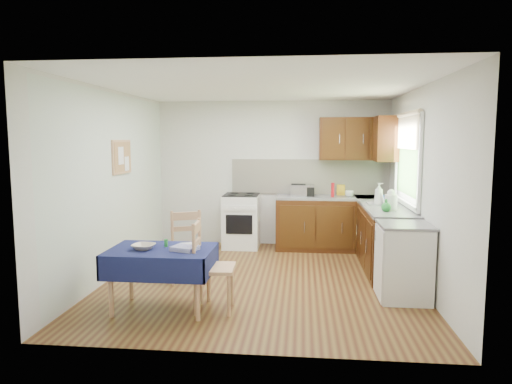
# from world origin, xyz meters

# --- Properties ---
(floor) EXTENTS (4.20, 4.20, 0.00)m
(floor) POSITION_xyz_m (0.00, 0.00, 0.00)
(floor) COLOR #492513
(floor) RESTS_ON ground
(ceiling) EXTENTS (4.00, 4.20, 0.02)m
(ceiling) POSITION_xyz_m (0.00, 0.00, 2.50)
(ceiling) COLOR white
(ceiling) RESTS_ON wall_back
(wall_back) EXTENTS (4.00, 0.02, 2.50)m
(wall_back) POSITION_xyz_m (0.00, 2.10, 1.25)
(wall_back) COLOR silver
(wall_back) RESTS_ON ground
(wall_front) EXTENTS (4.00, 0.02, 2.50)m
(wall_front) POSITION_xyz_m (0.00, -2.10, 1.25)
(wall_front) COLOR silver
(wall_front) RESTS_ON ground
(wall_left) EXTENTS (0.02, 4.20, 2.50)m
(wall_left) POSITION_xyz_m (-2.00, 0.00, 1.25)
(wall_left) COLOR silver
(wall_left) RESTS_ON ground
(wall_right) EXTENTS (0.02, 4.20, 2.50)m
(wall_right) POSITION_xyz_m (2.00, 0.00, 1.25)
(wall_right) COLOR silver
(wall_right) RESTS_ON ground
(base_cabinets) EXTENTS (1.90, 2.30, 0.86)m
(base_cabinets) POSITION_xyz_m (1.36, 1.26, 0.43)
(base_cabinets) COLOR #321608
(base_cabinets) RESTS_ON ground
(worktop_back) EXTENTS (1.90, 0.60, 0.04)m
(worktop_back) POSITION_xyz_m (1.05, 1.80, 0.88)
(worktop_back) COLOR slate
(worktop_back) RESTS_ON base_cabinets
(worktop_right) EXTENTS (0.60, 1.70, 0.04)m
(worktop_right) POSITION_xyz_m (1.70, 0.65, 0.88)
(worktop_right) COLOR slate
(worktop_right) RESTS_ON base_cabinets
(worktop_corner) EXTENTS (0.60, 0.60, 0.04)m
(worktop_corner) POSITION_xyz_m (1.70, 1.80, 0.88)
(worktop_corner) COLOR slate
(worktop_corner) RESTS_ON base_cabinets
(splashback) EXTENTS (2.70, 0.02, 0.60)m
(splashback) POSITION_xyz_m (0.65, 2.08, 1.20)
(splashback) COLOR white
(splashback) RESTS_ON wall_back
(upper_cabinets) EXTENTS (1.20, 0.85, 0.70)m
(upper_cabinets) POSITION_xyz_m (1.52, 1.80, 1.85)
(upper_cabinets) COLOR #321608
(upper_cabinets) RESTS_ON wall_back
(stove) EXTENTS (0.60, 0.61, 0.92)m
(stove) POSITION_xyz_m (-0.50, 1.80, 0.46)
(stove) COLOR white
(stove) RESTS_ON ground
(window) EXTENTS (0.04, 1.48, 1.26)m
(window) POSITION_xyz_m (1.97, 0.70, 1.65)
(window) COLOR #2D5222
(window) RESTS_ON wall_right
(fridge) EXTENTS (0.58, 0.60, 0.89)m
(fridge) POSITION_xyz_m (1.70, -0.55, 0.44)
(fridge) COLOR white
(fridge) RESTS_ON ground
(corkboard) EXTENTS (0.04, 0.62, 0.47)m
(corkboard) POSITION_xyz_m (-1.97, 0.30, 1.60)
(corkboard) COLOR tan
(corkboard) RESTS_ON wall_left
(dining_table) EXTENTS (1.12, 0.76, 0.67)m
(dining_table) POSITION_xyz_m (-0.98, -1.14, 0.57)
(dining_table) COLOR #101B40
(dining_table) RESTS_ON ground
(chair_far) EXTENTS (0.55, 0.55, 0.96)m
(chair_far) POSITION_xyz_m (-0.98, -0.17, 0.51)
(chair_far) COLOR tan
(chair_far) RESTS_ON ground
(chair_near) EXTENTS (0.46, 0.46, 0.98)m
(chair_near) POSITION_xyz_m (-0.46, -1.11, 0.52)
(chair_near) COLOR tan
(chair_near) RESTS_ON ground
(toaster) EXTENTS (0.28, 0.17, 0.21)m
(toaster) POSITION_xyz_m (0.46, 1.75, 1.00)
(toaster) COLOR #B8B7BC
(toaster) RESTS_ON worktop_back
(sandwich_press) EXTENTS (0.32, 0.28, 0.19)m
(sandwich_press) POSITION_xyz_m (0.57, 1.83, 0.99)
(sandwich_press) COLOR black
(sandwich_press) RESTS_ON worktop_back
(sauce_bottle) EXTENTS (0.05, 0.05, 0.24)m
(sauce_bottle) POSITION_xyz_m (1.02, 1.69, 1.02)
(sauce_bottle) COLOR #AD0D15
(sauce_bottle) RESTS_ON worktop_back
(yellow_packet) EXTENTS (0.13, 0.09, 0.18)m
(yellow_packet) POSITION_xyz_m (1.18, 1.98, 0.99)
(yellow_packet) COLOR gold
(yellow_packet) RESTS_ON worktop_back
(dish_rack) EXTENTS (0.38, 0.29, 0.18)m
(dish_rack) POSITION_xyz_m (1.67, 0.89, 0.92)
(dish_rack) COLOR #939398
(dish_rack) RESTS_ON worktop_right
(kettle) EXTENTS (0.17, 0.17, 0.28)m
(kettle) POSITION_xyz_m (1.71, 0.37, 1.02)
(kettle) COLOR white
(kettle) RESTS_ON worktop_right
(cup) EXTENTS (0.16, 0.16, 0.11)m
(cup) POSITION_xyz_m (1.30, 1.74, 0.95)
(cup) COLOR silver
(cup) RESTS_ON worktop_back
(soap_bottle_a) EXTENTS (0.18, 0.18, 0.32)m
(soap_bottle_a) POSITION_xyz_m (1.62, 0.81, 1.06)
(soap_bottle_a) COLOR white
(soap_bottle_a) RESTS_ON worktop_right
(soap_bottle_b) EXTENTS (0.13, 0.13, 0.21)m
(soap_bottle_b) POSITION_xyz_m (1.65, 0.90, 1.00)
(soap_bottle_b) COLOR #1C40A6
(soap_bottle_b) RESTS_ON worktop_right
(soap_bottle_c) EXTENTS (0.15, 0.15, 0.16)m
(soap_bottle_c) POSITION_xyz_m (1.62, 0.25, 0.98)
(soap_bottle_c) COLOR #227F2F
(soap_bottle_c) RESTS_ON worktop_right
(plate_bowl) EXTENTS (0.27, 0.27, 0.06)m
(plate_bowl) POSITION_xyz_m (-1.16, -1.19, 0.70)
(plate_bowl) COLOR beige
(plate_bowl) RESTS_ON dining_table
(book) EXTENTS (0.21, 0.25, 0.02)m
(book) POSITION_xyz_m (-0.80, -1.01, 0.68)
(book) COLOR white
(book) RESTS_ON dining_table
(spice_jar) EXTENTS (0.04, 0.04, 0.08)m
(spice_jar) POSITION_xyz_m (-0.95, -1.04, 0.71)
(spice_jar) COLOR #248535
(spice_jar) RESTS_ON dining_table
(tea_towel) EXTENTS (0.31, 0.27, 0.05)m
(tea_towel) POSITION_xyz_m (-0.71, -1.19, 0.70)
(tea_towel) COLOR navy
(tea_towel) RESTS_ON dining_table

